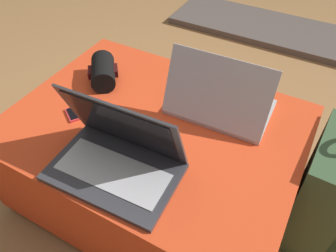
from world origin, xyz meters
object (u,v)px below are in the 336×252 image
backpack (325,193)px  laptop_far (219,102)px  wrist_brace (103,71)px  laptop_near (117,156)px  cell_phone (86,110)px

backpack → laptop_far: bearing=93.4°
wrist_brace → laptop_near: bearing=-47.6°
laptop_near → wrist_brace: laptop_near is taller
laptop_far → backpack: 0.50m
laptop_near → wrist_brace: bearing=129.9°
laptop_near → wrist_brace: 0.45m
laptop_near → cell_phone: laptop_near is taller
laptop_near → cell_phone: 0.30m
laptop_near → laptop_far: bearing=63.8°
backpack → wrist_brace: backpack is taller
cell_phone → wrist_brace: (-0.05, 0.18, 0.04)m
laptop_near → laptop_far: size_ratio=1.08×
laptop_near → cell_phone: size_ratio=2.58×
cell_phone → wrist_brace: size_ratio=0.80×
laptop_far → backpack: (0.43, 0.00, -0.25)m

